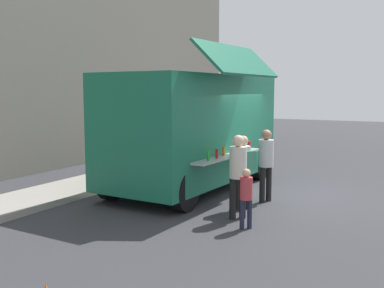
# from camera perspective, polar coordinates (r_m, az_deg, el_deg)

# --- Properties ---
(ground_plane) EXTENTS (60.00, 60.00, 0.00)m
(ground_plane) POSITION_cam_1_polar(r_m,az_deg,el_deg) (11.76, 10.70, -6.10)
(ground_plane) COLOR #38383D
(curb_strip) EXTENTS (28.00, 1.60, 0.15)m
(curb_strip) POSITION_cam_1_polar(r_m,az_deg,el_deg) (10.68, -23.12, -7.42)
(curb_strip) COLOR #9E998E
(curb_strip) RESTS_ON ground
(food_truck_main) EXTENTS (5.65, 3.31, 3.68)m
(food_truck_main) POSITION_cam_1_polar(r_m,az_deg,el_deg) (11.84, 0.23, 2.08)
(food_truck_main) COLOR #1A6B4D
(food_truck_main) RESTS_ON ground
(trash_bin) EXTENTS (0.60, 0.60, 0.99)m
(trash_bin) POSITION_cam_1_polar(r_m,az_deg,el_deg) (16.86, 0.21, -0.41)
(trash_bin) COLOR #2F5F35
(trash_bin) RESTS_ON ground
(customer_front_ordering) EXTENTS (0.35, 0.35, 1.70)m
(customer_front_ordering) POSITION_cam_1_polar(r_m,az_deg,el_deg) (10.62, 9.34, -1.87)
(customer_front_ordering) COLOR black
(customer_front_ordering) RESTS_ON ground
(customer_mid_with_backpack) EXTENTS (0.49, 0.51, 1.63)m
(customer_mid_with_backpack) POSITION_cam_1_polar(r_m,az_deg,el_deg) (9.82, 6.53, -2.63)
(customer_mid_with_backpack) COLOR black
(customer_mid_with_backpack) RESTS_ON ground
(customer_rear_waiting) EXTENTS (0.35, 0.35, 1.72)m
(customer_rear_waiting) POSITION_cam_1_polar(r_m,az_deg,el_deg) (9.11, 5.84, -3.18)
(customer_rear_waiting) COLOR black
(customer_rear_waiting) RESTS_ON ground
(child_near_queue) EXTENTS (0.23, 0.23, 1.15)m
(child_near_queue) POSITION_cam_1_polar(r_m,az_deg,el_deg) (8.53, 6.86, -6.18)
(child_near_queue) COLOR #202236
(child_near_queue) RESTS_ON ground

